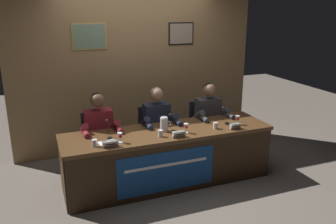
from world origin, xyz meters
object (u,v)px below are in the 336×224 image
conference_table (171,150)px  microphone_left (109,132)px  juice_glass_center (186,126)px  water_cup_right (215,126)px  water_pitcher_central (164,124)px  juice_glass_left (120,136)px  chair_center (154,137)px  microphone_center (172,126)px  document_stack_left (108,143)px  chair_left (99,145)px  water_cup_left (95,143)px  water_cup_center (160,134)px  nameplate_left (110,144)px  panelist_center (158,124)px  juice_glass_right (237,118)px  chair_right (204,131)px  panelist_right (210,117)px  nameplate_center (179,134)px  panelist_left (100,131)px  nameplate_right (235,126)px

conference_table → microphone_left: microphone_left is taller
juice_glass_center → water_cup_right: (0.43, 0.00, -0.05)m
conference_table → water_pitcher_central: (-0.06, 0.09, 0.33)m
juice_glass_left → chair_center: chair_center is taller
conference_table → microphone_center: microphone_center is taller
juice_glass_center → document_stack_left: juice_glass_center is taller
chair_left → water_cup_left: size_ratio=10.39×
chair_center → water_cup_center: chair_center is taller
nameplate_left → juice_glass_left: (0.14, 0.10, 0.05)m
water_cup_left → juice_glass_center: bearing=1.5°
water_cup_left → juice_glass_center: juice_glass_center is taller
panelist_center → conference_table: bearing=-90.4°
microphone_left → juice_glass_center: microphone_left is taller
water_cup_left → microphone_center: bearing=8.2°
juice_glass_right → water_cup_center: bearing=-177.2°
chair_center → microphone_center: size_ratio=4.09×
microphone_center → juice_glass_right: bearing=-4.4°
nameplate_left → microphone_left: size_ratio=0.86×
juice_glass_center → chair_right: (0.64, 0.74, -0.39)m
water_cup_right → water_cup_center: bearing=-179.2°
chair_left → microphone_left: microphone_left is taller
nameplate_left → chair_center: (0.83, 0.85, -0.35)m
panelist_right → conference_table: bearing=-150.2°
nameplate_center → juice_glass_center: 0.19m
chair_center → chair_right: bearing=0.0°
water_cup_left → panelist_right: panelist_right is taller
chair_right → water_cup_center: bearing=-143.0°
chair_left → document_stack_left: (-0.01, -0.73, 0.31)m
juice_glass_left → panelist_right: size_ratio=0.10×
water_cup_center → juice_glass_right: 1.14m
nameplate_left → document_stack_left: size_ratio=0.81×
panelist_left → microphone_left: size_ratio=5.60×
panelist_left → nameplate_left: panelist_left is taller
chair_center → nameplate_right: size_ratio=5.70×
nameplate_right → nameplate_left: bearing=-179.7°
panelist_center → water_cup_center: (-0.17, -0.55, 0.07)m
chair_right → water_pitcher_central: size_ratio=4.21×
water_pitcher_central → juice_glass_center: bearing=-33.0°
water_cup_right → water_pitcher_central: (-0.67, 0.15, 0.06)m
chair_center → water_cup_right: bearing=-50.5°
juice_glass_center → document_stack_left: 1.01m
juice_glass_left → juice_glass_center: 0.87m
water_cup_left → chair_right: (1.81, 0.77, -0.34)m
nameplate_right → water_pitcher_central: bearing=164.1°
juice_glass_left → panelist_center: 0.89m
water_cup_left → nameplate_center: (1.03, -0.08, 0.00)m
water_cup_center → microphone_center: 0.25m
water_cup_center → microphone_center: (0.21, 0.13, 0.04)m
chair_right → juice_glass_right: bearing=-78.0°
juice_glass_left → microphone_left: (-0.09, 0.20, -0.01)m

